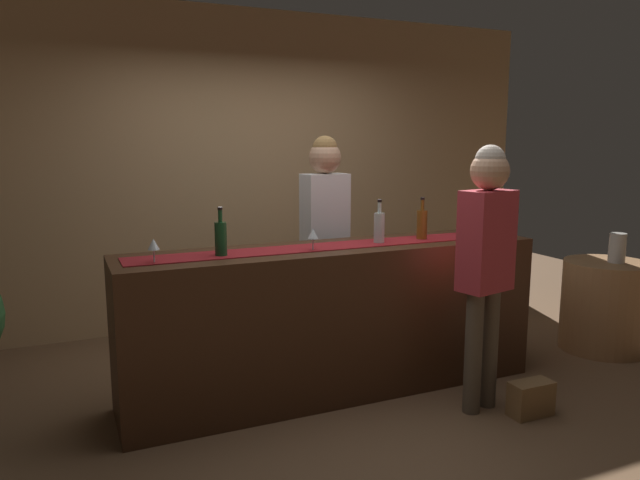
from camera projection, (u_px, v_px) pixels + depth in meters
ground_plane at (334, 390)px, 4.15m from camera, size 10.00×10.00×0.00m
back_wall at (249, 169)px, 5.63m from camera, size 6.00×0.12×2.90m
bar_counter at (334, 320)px, 4.07m from camera, size 2.88×0.60×1.02m
counter_runner_cloth at (334, 246)px, 3.99m from camera, size 2.73×0.28×0.01m
wine_bottle_clear at (379, 227)px, 4.09m from camera, size 0.07×0.07×0.30m
wine_bottle_amber at (422, 224)px, 4.24m from camera, size 0.07×0.07×0.30m
wine_bottle_green at (221, 238)px, 3.62m from camera, size 0.07×0.07×0.30m
wine_glass_near_customer at (313, 234)px, 3.81m from camera, size 0.07×0.07×0.14m
wine_glass_mid_counter at (154, 245)px, 3.42m from camera, size 0.07×0.07×0.14m
bartender at (325, 223)px, 4.57m from camera, size 0.35×0.25×1.75m
customer_sipping at (486, 250)px, 3.70m from camera, size 0.38×0.27×1.69m
round_side_table at (605, 306)px, 4.92m from camera, size 0.68×0.68×0.74m
vase_on_side_table at (617, 248)px, 4.81m from camera, size 0.13×0.13×0.24m
handbag at (531, 399)px, 3.76m from camera, size 0.28×0.14×0.22m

